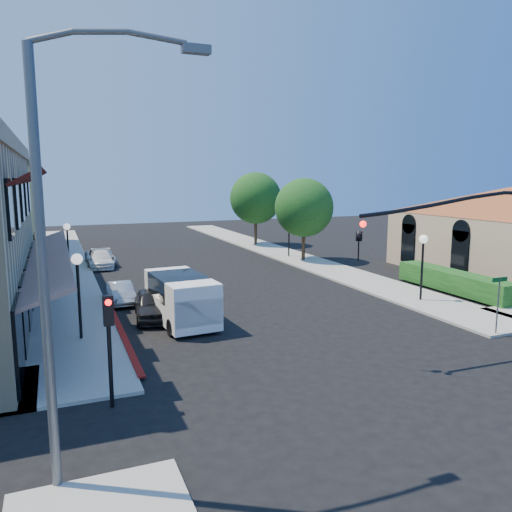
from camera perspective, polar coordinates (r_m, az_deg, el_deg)
name	(u,v)px	position (r m, az deg, el deg)	size (l,w,h in m)	color
ground	(376,384)	(16.88, 13.57, -14.02)	(120.00, 120.00, 0.00)	black
sidewalk_left	(64,264)	(40.06, -21.09, -0.91)	(3.50, 50.00, 0.12)	#9C998E
sidewalk_right	(276,252)	(43.91, 2.35, 0.51)	(3.50, 50.00, 0.12)	#9C998E
curb_red_strip	(122,336)	(21.67, -15.04, -8.86)	(0.25, 10.00, 0.06)	maroon
hedge	(453,293)	(30.74, 21.63, -3.92)	(1.40, 8.00, 1.10)	#134514
street_tree_a	(304,208)	(39.03, 5.50, 5.52)	(4.56, 4.56, 6.48)	#372216
street_tree_b	(256,198)	(48.09, -0.04, 6.63)	(4.94, 4.94, 7.02)	#372216
signal_mast_arm	(486,243)	(20.75, 24.82, 1.40)	(8.01, 0.39, 6.00)	black
secondary_signal	(109,330)	(14.62, -16.46, -8.13)	(0.28, 0.42, 3.32)	black
cobra_streetlight	(60,241)	(10.61, -21.47, 1.55)	(3.60, 0.25, 9.31)	#595B5E
street_name_sign	(498,296)	(22.81, 25.97, -4.15)	(0.80, 0.06, 2.50)	#595B5E
lamppost_left_near	(78,274)	(20.90, -19.70, -2.00)	(0.44, 0.44, 3.57)	black
lamppost_left_far	(67,236)	(34.75, -20.75, 2.14)	(0.44, 0.44, 3.57)	black
lamppost_right_near	(423,251)	(27.40, 18.54, 0.57)	(0.44, 0.44, 3.57)	black
lamppost_right_far	(289,224)	(40.79, 3.80, 3.64)	(0.44, 0.44, 3.57)	black
white_van	(181,296)	(22.68, -8.52, -4.57)	(2.43, 5.00, 2.16)	white
parked_car_a	(153,304)	(23.84, -11.73, -5.39)	(1.62, 4.02, 1.37)	black
parked_car_b	(121,293)	(27.13, -15.15, -4.08)	(1.14, 3.27, 1.08)	#B1B3B6
parked_car_c	(101,259)	(38.12, -17.25, -0.36)	(1.68, 4.13, 1.20)	white
parked_car_d	(100,257)	(39.11, -17.38, -0.13)	(2.02, 4.38, 1.22)	#A7AAAD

